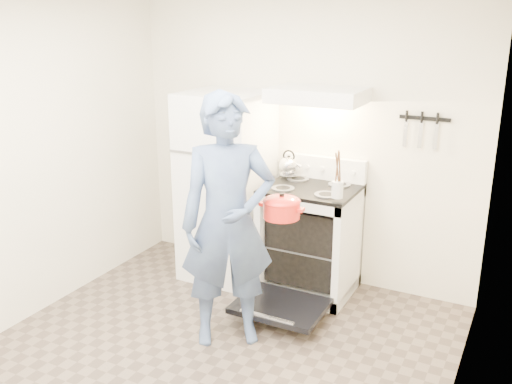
{
  "coord_description": "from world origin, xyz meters",
  "views": [
    {
      "loc": [
        1.9,
        -2.81,
        2.35
      ],
      "look_at": [
        -0.05,
        1.0,
        1.0
      ],
      "focal_mm": 40.0,
      "sensor_mm": 36.0,
      "label": 1
    }
  ],
  "objects_px": {
    "refrigerator": "(227,186)",
    "person": "(228,222)",
    "tea_kettle": "(289,164)",
    "dutch_oven": "(282,209)",
    "stove_body": "(310,241)"
  },
  "relations": [
    {
      "from": "refrigerator",
      "to": "dutch_oven",
      "type": "bearing_deg",
      "value": -40.49
    },
    {
      "from": "person",
      "to": "dutch_oven",
      "type": "xyz_separation_m",
      "value": [
        0.32,
        0.21,
        0.08
      ]
    },
    {
      "from": "tea_kettle",
      "to": "person",
      "type": "bearing_deg",
      "value": -87.71
    },
    {
      "from": "refrigerator",
      "to": "tea_kettle",
      "type": "distance_m",
      "value": 0.6
    },
    {
      "from": "stove_body",
      "to": "dutch_oven",
      "type": "height_order",
      "value": "dutch_oven"
    },
    {
      "from": "stove_body",
      "to": "person",
      "type": "height_order",
      "value": "person"
    },
    {
      "from": "person",
      "to": "dutch_oven",
      "type": "distance_m",
      "value": 0.39
    },
    {
      "from": "tea_kettle",
      "to": "dutch_oven",
      "type": "distance_m",
      "value": 1.02
    },
    {
      "from": "tea_kettle",
      "to": "dutch_oven",
      "type": "bearing_deg",
      "value": -68.76
    },
    {
      "from": "stove_body",
      "to": "tea_kettle",
      "type": "relative_size",
      "value": 3.63
    },
    {
      "from": "stove_body",
      "to": "person",
      "type": "bearing_deg",
      "value": -103.31
    },
    {
      "from": "refrigerator",
      "to": "person",
      "type": "xyz_separation_m",
      "value": [
        0.57,
        -0.97,
        0.08
      ]
    },
    {
      "from": "refrigerator",
      "to": "person",
      "type": "height_order",
      "value": "person"
    },
    {
      "from": "stove_body",
      "to": "person",
      "type": "distance_m",
      "value": 1.13
    },
    {
      "from": "stove_body",
      "to": "dutch_oven",
      "type": "bearing_deg",
      "value": -83.73
    }
  ]
}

